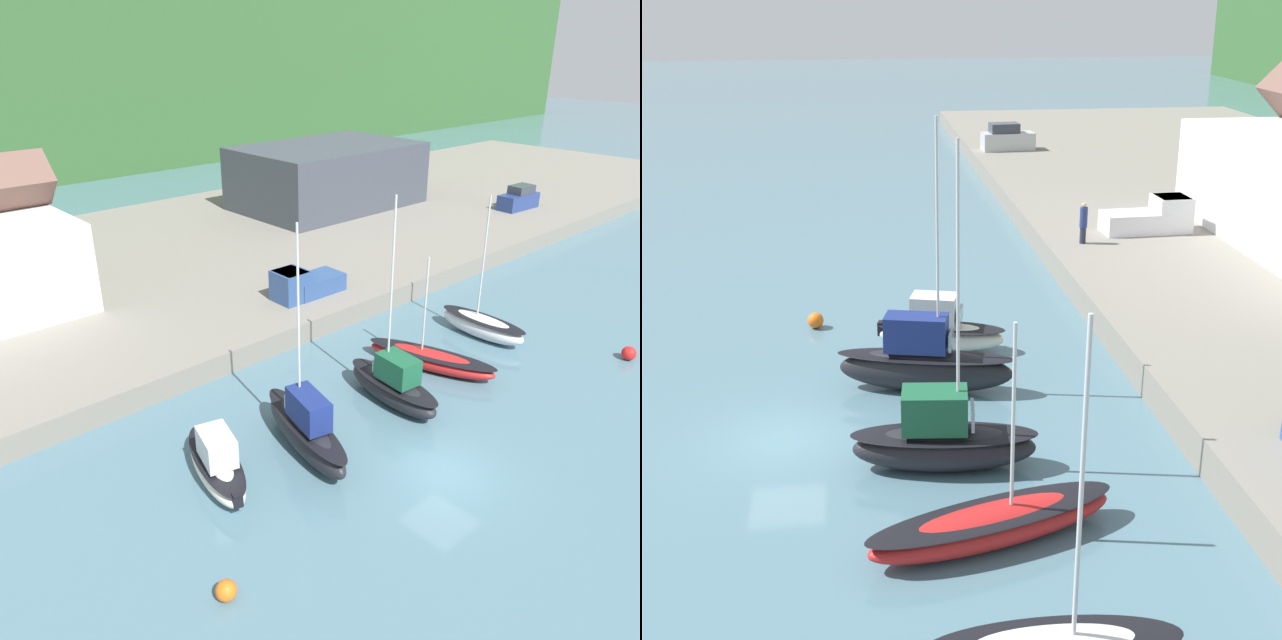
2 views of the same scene
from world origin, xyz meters
The scene contains 10 objects.
ground_plane centered at (0.00, 0.00, 0.00)m, with size 320.00×320.00×0.00m, color slate.
moored_boat_0 centered at (-6.94, 5.82, 0.82)m, with size 2.94×5.43×2.29m.
moored_boat_1 centered at (-3.12, 4.88, 1.09)m, with size 2.94×6.59×9.81m.
moored_boat_2 centered at (2.46, 4.94, 0.96)m, with size 2.30×5.81×9.96m.
moored_boat_3 centered at (6.45, 5.83, 0.56)m, with size 3.58×7.23×6.11m.
parked_car_1 centered at (-45.41, 15.38, 2.17)m, with size 2.07×4.31×2.16m.
pickup_truck_0 centered at (-19.12, 18.75, 2.07)m, with size 2.16×4.81×1.90m.
person_on_quay centered at (-17.27, 14.36, 2.35)m, with size 0.40×0.40×2.14m.
dog_on_quay centered at (-48.63, 16.38, 1.71)m, with size 0.68×0.84×0.68m.
mooring_buoy_1 centered at (-10.00, 0.82, 0.34)m, with size 0.69×0.69×0.69m.
Camera 2 is at (26.09, 2.47, 13.72)m, focal length 50.00 mm.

